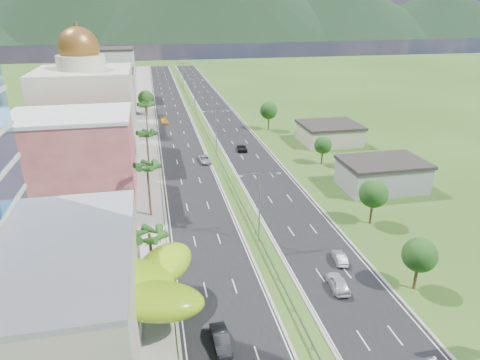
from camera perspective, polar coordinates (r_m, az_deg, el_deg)
ground at (r=56.12m, az=5.10°, el=-13.22°), size 500.00×500.00×0.00m
road_left at (r=137.66m, az=-8.89°, el=8.20°), size 11.00×260.00×0.04m
road_right at (r=139.19m, az=-2.65°, el=8.59°), size 11.00×260.00×0.04m
sidewalk_left at (r=137.52m, az=-12.87°, el=7.91°), size 7.00×260.00×0.12m
median_guardrail at (r=120.74m, az=-4.78°, el=6.74°), size 0.10×216.06×0.76m
streetlight_median_b at (r=61.09m, az=2.62°, el=-2.73°), size 6.04×0.25×11.00m
streetlight_median_c at (r=98.10m, az=-3.21°, el=6.89°), size 6.04×0.25×11.00m
streetlight_median_d at (r=141.70m, az=-6.09°, el=11.52°), size 6.04×0.25×11.00m
streetlight_median_e at (r=185.96m, az=-7.65°, el=13.94°), size 6.04×0.25×11.00m
lime_canopy at (r=48.50m, az=-17.12°, el=-13.38°), size 18.00×15.00×7.40m
pink_shophouse at (r=80.81m, az=-21.16°, el=2.62°), size 20.00×15.00×15.00m
domed_building at (r=101.80m, az=-19.69°, el=8.88°), size 20.00×20.00×28.70m
midrise_grey at (r=126.67m, az=-17.76°, el=9.93°), size 16.00×15.00×16.00m
midrise_beige at (r=148.48m, az=-17.00°, el=11.08°), size 16.00×15.00×13.00m
midrise_white at (r=170.74m, az=-16.56°, el=13.31°), size 16.00×15.00×18.00m
shed_near at (r=85.90m, az=18.39°, el=0.55°), size 15.00×10.00×5.00m
shed_far at (r=112.20m, az=11.82°, el=5.99°), size 14.00×12.00×4.40m
palm_tree_b at (r=52.18m, az=-11.96°, el=-7.43°), size 3.60×3.60×8.10m
palm_tree_c at (r=69.85m, az=-12.28°, el=1.58°), size 3.60×3.60×9.60m
palm_tree_d at (r=92.06m, az=-12.36°, el=5.91°), size 3.60×3.60×8.60m
palm_tree_e at (r=116.17m, az=-12.48°, el=9.59°), size 3.60×3.60×9.40m
leafy_tree_lfar at (r=141.21m, az=-12.44°, el=10.61°), size 4.90×4.90×8.05m
leafy_tree_ra at (r=56.23m, az=22.84°, el=-9.21°), size 4.20×4.20×6.90m
leafy_tree_rb at (r=70.24m, az=17.38°, el=-1.76°), size 4.55×4.55×7.47m
leafy_tree_rc at (r=95.32m, az=11.00°, el=4.58°), size 3.85×3.85×6.33m
leafy_tree_rd at (r=121.10m, az=3.85°, el=9.23°), size 4.90×4.90×8.05m
mountain_ridge at (r=500.24m, az=-3.53°, el=18.28°), size 860.00×140.00×90.00m
car_dark_left at (r=46.66m, az=-2.57°, el=-20.46°), size 1.82×4.72×1.53m
car_silver_mid_left at (r=96.06m, az=-4.69°, el=2.77°), size 2.80×5.27×1.41m
car_yellow_far_left at (r=131.43m, az=-10.04°, el=7.79°), size 2.31×4.92×1.39m
car_white_near_right at (r=55.41m, az=12.94°, el=-13.20°), size 2.34×4.93×1.63m
car_silver_right at (r=60.68m, az=13.15°, el=-10.02°), size 1.97×4.12×1.30m
car_dark_far_right at (r=103.97m, az=0.25°, el=4.33°), size 2.74×4.98×1.32m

